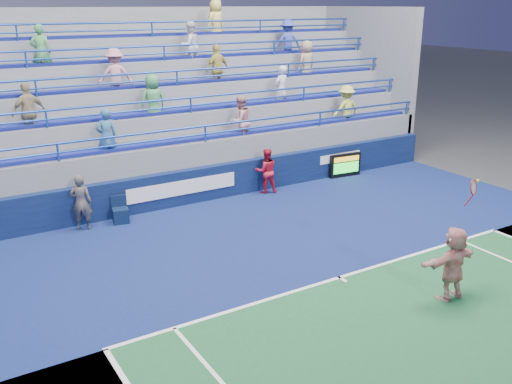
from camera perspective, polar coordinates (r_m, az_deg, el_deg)
ground at (r=13.33m, az=8.35°, el=-8.54°), size 120.00×120.00×0.00m
sponsor_wall at (r=18.19m, az=-4.65°, el=0.92°), size 18.00×0.32×1.10m
bleacher_stand at (r=21.26m, az=-9.38°, el=6.08°), size 18.00×5.60×6.13m
serve_speed_board at (r=20.80m, az=8.91°, el=2.65°), size 1.24×0.26×0.85m
judge_chair at (r=16.74m, az=-13.41°, el=-2.20°), size 0.51×0.51×0.77m
tennis_player at (r=12.71m, az=19.11°, el=-6.74°), size 1.51×0.51×2.60m
line_judge at (r=16.33m, az=-17.10°, el=-1.01°), size 0.68×0.57×1.59m
ball_girl at (r=18.72m, az=1.03°, el=2.12°), size 0.87×0.77×1.50m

